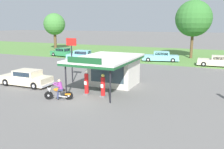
{
  "coord_description": "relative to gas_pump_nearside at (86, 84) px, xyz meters",
  "views": [
    {
      "loc": [
        9.16,
        -14.84,
        5.7
      ],
      "look_at": [
        1.05,
        3.4,
        1.4
      ],
      "focal_mm": 38.16,
      "sensor_mm": 36.0,
      "label": 1
    }
  ],
  "objects": [
    {
      "name": "tree_oak_far_right",
      "position": [
        -24.24,
        28.08,
        4.47
      ],
      "size": [
        4.75,
        4.99,
        7.91
      ],
      "color": "brown",
      "rests_on": "ground"
    },
    {
      "name": "grass_verge_strip",
      "position": [
        0.35,
        28.57,
        -0.91
      ],
      "size": [
        120.0,
        24.0,
        0.01
      ],
      "primitive_type": "cube",
      "color": "#56843D",
      "rests_on": "ground"
    },
    {
      "name": "service_station_kiosk",
      "position": [
        0.75,
        3.46,
        0.77
      ],
      "size": [
        4.72,
        7.42,
        3.3
      ],
      "color": "silver",
      "rests_on": "ground"
    },
    {
      "name": "featured_classic_sedan",
      "position": [
        -6.59,
        0.24,
        -0.23
      ],
      "size": [
        5.1,
        2.07,
        1.48
      ],
      "color": "beige",
      "rests_on": "ground"
    },
    {
      "name": "parked_car_back_row_far_left",
      "position": [
        9.71,
        18.53,
        -0.24
      ],
      "size": [
        5.35,
        2.09,
        1.45
      ],
      "color": "beige",
      "rests_on": "ground"
    },
    {
      "name": "gas_pump_offside",
      "position": [
        1.49,
        -0.0,
        -0.08
      ],
      "size": [
        0.44,
        0.44,
        1.84
      ],
      "color": "slate",
      "rests_on": "ground"
    },
    {
      "name": "roadside_pole_sign",
      "position": [
        -3.34,
        3.02,
        2.07
      ],
      "size": [
        1.1,
        0.12,
        4.32
      ],
      "color": "black",
      "rests_on": "ground"
    },
    {
      "name": "motorcycle_with_rider",
      "position": [
        -1.24,
        -2.03,
        -0.26
      ],
      "size": [
        2.06,
        1.0,
        1.58
      ],
      "color": "black",
      "rests_on": "ground"
    },
    {
      "name": "parked_car_back_row_far_right",
      "position": [
        1.6,
        19.85,
        -0.23
      ],
      "size": [
        5.81,
        3.1,
        1.49
      ],
      "color": "#7AC6D1",
      "rests_on": "ground"
    },
    {
      "name": "parked_car_back_row_centre_left",
      "position": [
        -9.55,
        15.59,
        -0.19
      ],
      "size": [
        5.52,
        2.7,
        1.59
      ],
      "color": "#7AC6D1",
      "rests_on": "ground"
    },
    {
      "name": "parked_car_back_row_centre",
      "position": [
        -15.12,
        18.38,
        -0.25
      ],
      "size": [
        5.68,
        2.62,
        1.45
      ],
      "color": "#2D844C",
      "rests_on": "ground"
    },
    {
      "name": "gas_pump_nearside",
      "position": [
        0.0,
        0.0,
        0.0
      ],
      "size": [
        0.44,
        0.44,
        1.99
      ],
      "color": "slate",
      "rests_on": "ground"
    },
    {
      "name": "tree_oak_centre",
      "position": [
        5.51,
        25.2,
        5.54
      ],
      "size": [
        5.83,
        5.83,
        9.39
      ],
      "color": "brown",
      "rests_on": "ground"
    },
    {
      "name": "bystander_leaning_by_kiosk",
      "position": [
        -3.8,
        13.78,
        -0.04
      ],
      "size": [
        0.36,
        0.36,
        1.63
      ],
      "color": "brown",
      "rests_on": "ground"
    },
    {
      "name": "ground_plane",
      "position": [
        0.35,
        -1.43,
        -0.91
      ],
      "size": [
        300.0,
        300.0,
        0.0
      ],
      "primitive_type": "plane",
      "color": "slate"
    }
  ]
}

